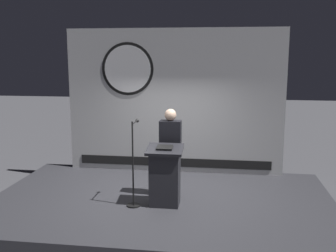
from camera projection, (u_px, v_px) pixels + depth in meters
The scene contains 6 objects.
ground_plane at pixel (161, 214), 7.51m from camera, with size 40.00×40.00×0.00m, color #4C4C51.
stage_platform at pixel (161, 206), 7.48m from camera, with size 6.40×4.00×0.30m, color #333338.
banner_display at pixel (173, 101), 8.97m from camera, with size 4.90×0.12×3.25m.
podium at pixel (165, 176), 7.07m from camera, with size 0.64×0.50×1.10m.
speaker_person at pixel (170, 152), 7.48m from camera, with size 0.40×0.26×1.68m.
microphone_stand at pixel (134, 176), 7.06m from camera, with size 0.24×0.56×1.53m.
Camera 1 is at (1.12, -7.00, 2.97)m, focal length 42.45 mm.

